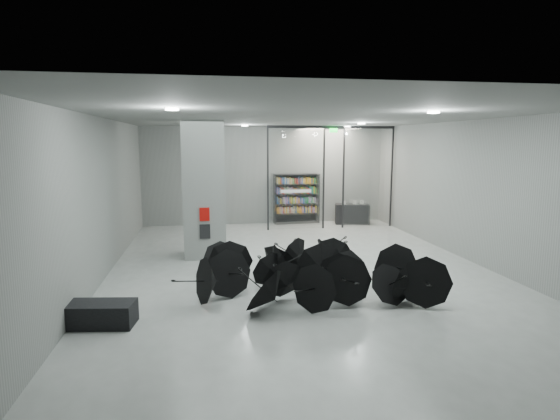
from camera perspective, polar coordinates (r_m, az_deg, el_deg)
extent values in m
plane|color=gray|center=(12.03, 2.61, -7.65)|extent=(14.00, 14.00, 0.00)
cube|color=slate|center=(11.55, 2.76, 11.74)|extent=(10.00, 14.00, 0.02)
cube|color=slate|center=(18.49, -1.91, 4.43)|extent=(10.00, 0.02, 4.00)
cube|color=slate|center=(5.12, 19.59, -7.62)|extent=(10.00, 0.02, 4.00)
cube|color=slate|center=(11.65, -22.13, 1.22)|extent=(0.02, 14.00, 4.00)
cube|color=slate|center=(13.58, 23.79, 2.11)|extent=(0.02, 14.00, 4.00)
cube|color=slate|center=(13.35, -9.72, 2.63)|extent=(1.20, 1.20, 4.00)
cube|color=#A50A07|center=(12.82, -9.65, -0.55)|extent=(0.28, 0.04, 0.38)
cube|color=black|center=(12.91, -9.60, -2.74)|extent=(0.30, 0.03, 0.42)
cube|color=#0CE533|center=(17.27, 6.87, 10.11)|extent=(0.30, 0.06, 0.15)
cube|color=silver|center=(17.18, 2.08, 4.10)|extent=(2.20, 0.02, 3.95)
cube|color=silver|center=(17.99, 11.19, 4.15)|extent=(2.00, 0.02, 3.95)
cube|color=black|center=(17.00, -1.57, 4.05)|extent=(0.06, 0.06, 4.00)
cube|color=black|center=(17.44, 5.63, 4.13)|extent=(0.06, 0.06, 4.00)
cube|color=black|center=(17.66, 8.14, 4.14)|extent=(0.06, 0.06, 4.00)
cube|color=black|center=(18.37, 14.12, 4.14)|extent=(0.06, 0.06, 4.00)
cube|color=black|center=(17.47, 6.69, 10.52)|extent=(5.00, 0.08, 0.10)
cube|color=black|center=(9.15, -22.40, -12.24)|extent=(1.44, 0.78, 0.44)
cube|color=black|center=(18.72, 9.24, -0.51)|extent=(1.47, 0.84, 0.83)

